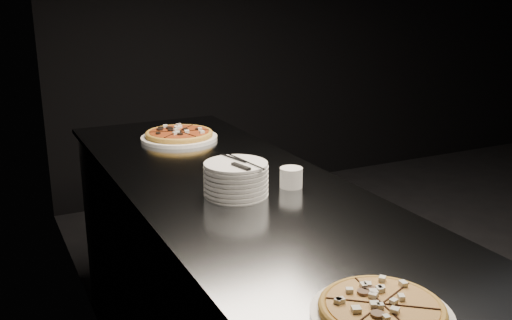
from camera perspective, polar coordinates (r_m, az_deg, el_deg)
name	(u,v)px	position (r m, az deg, el deg)	size (l,w,h in m)	color
wall_left	(129,52)	(1.68, -12.61, 10.51)	(0.02, 5.00, 2.80)	black
wall_back	(346,13)	(5.05, 8.98, 14.28)	(5.00, 0.02, 2.80)	black
counter	(248,313)	(2.11, -0.84, -15.08)	(0.74, 2.44, 0.92)	slate
pizza_mushroom	(382,311)	(1.23, 12.46, -14.49)	(0.34, 0.34, 0.03)	white
pizza_tomato	(179,135)	(2.62, -7.69, 2.50)	(0.38, 0.38, 0.04)	white
plate_stack	(236,179)	(1.87, -2.02, -1.89)	(0.21, 0.21, 0.11)	white
cutlery	(240,163)	(1.84, -1.59, -0.28)	(0.07, 0.23, 0.01)	silver
ramekin	(291,177)	(1.95, 3.54, -1.70)	(0.08, 0.08, 0.07)	silver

